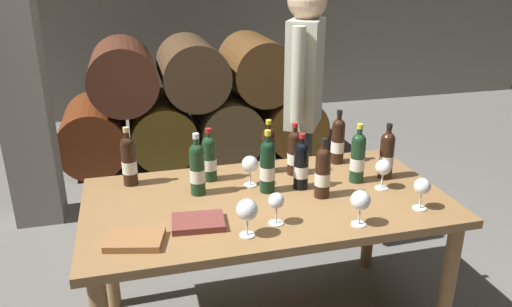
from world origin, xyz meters
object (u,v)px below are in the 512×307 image
(wine_bottle_1, at_px, (268,150))
(sommelier_presenting, at_px, (304,95))
(wine_bottle_10, at_px, (323,172))
(wine_bottle_2, at_px, (129,160))
(wine_glass_0, at_px, (360,201))
(wine_bottle_4, at_px, (197,168))
(wine_bottle_7, at_px, (301,165))
(wine_bottle_0, at_px, (387,155))
(tasting_notebook, at_px, (198,222))
(wine_bottle_3, at_px, (294,152))
(leather_ledger, at_px, (135,240))
(wine_bottle_5, at_px, (358,157))
(wine_bottle_9, at_px, (338,140))
(dining_table, at_px, (267,215))
(wine_bottle_8, at_px, (267,166))
(wine_bottle_6, at_px, (209,158))
(wine_glass_4, at_px, (422,187))
(wine_glass_3, at_px, (383,168))
(wine_glass_1, at_px, (247,211))
(wine_glass_5, at_px, (250,165))
(wine_glass_2, at_px, (276,202))

(wine_bottle_1, xyz_separation_m, sommelier_presenting, (0.35, 0.45, 0.16))
(wine_bottle_10, bearing_deg, wine_bottle_1, 114.99)
(wine_bottle_2, bearing_deg, wine_glass_0, -35.84)
(wine_bottle_4, distance_m, wine_bottle_7, 0.50)
(wine_bottle_0, distance_m, wine_bottle_4, 0.96)
(wine_bottle_0, distance_m, tasting_notebook, 1.05)
(wine_bottle_3, xyz_separation_m, leather_ledger, (-0.83, -0.49, -0.11))
(wine_bottle_5, bearing_deg, wine_bottle_10, -153.22)
(wine_bottle_9, xyz_separation_m, wine_bottle_10, (-0.24, -0.38, -0.00))
(wine_bottle_3, bearing_deg, sommelier_presenting, 65.67)
(wine_bottle_9, bearing_deg, wine_bottle_7, -139.34)
(dining_table, xyz_separation_m, wine_bottle_8, (0.02, 0.07, 0.23))
(wine_bottle_0, bearing_deg, sommelier_presenting, 107.10)
(wine_bottle_4, xyz_separation_m, wine_bottle_7, (0.50, -0.06, -0.01))
(wine_bottle_3, height_order, tasting_notebook, wine_bottle_3)
(wine_bottle_0, xyz_separation_m, wine_bottle_9, (-0.16, 0.25, 0.00))
(tasting_notebook, height_order, leather_ledger, same)
(sommelier_presenting, bearing_deg, wine_bottle_6, -144.69)
(wine_bottle_9, relative_size, wine_glass_4, 2.02)
(wine_glass_3, bearing_deg, wine_glass_1, -160.06)
(wine_glass_1, relative_size, wine_glass_4, 1.09)
(wine_bottle_8, relative_size, leather_ledger, 1.42)
(wine_glass_5, xyz_separation_m, leather_ledger, (-0.57, -0.41, -0.10))
(wine_glass_4, bearing_deg, sommelier_presenting, 100.53)
(wine_bottle_3, distance_m, sommelier_presenting, 0.58)
(dining_table, relative_size, wine_bottle_10, 5.82)
(wine_bottle_3, distance_m, wine_glass_0, 0.59)
(wine_bottle_2, bearing_deg, wine_bottle_1, -1.59)
(wine_bottle_8, xyz_separation_m, wine_glass_5, (-0.07, 0.08, -0.02))
(wine_bottle_4, xyz_separation_m, wine_glass_4, (0.95, -0.41, -0.03))
(wine_bottle_2, distance_m, wine_glass_1, 0.78)
(wine_glass_3, height_order, leather_ledger, wine_glass_3)
(wine_glass_2, relative_size, wine_glass_4, 0.97)
(wine_bottle_4, relative_size, wine_glass_4, 2.06)
(wine_bottle_10, relative_size, wine_glass_2, 2.03)
(wine_glass_1, xyz_separation_m, wine_glass_3, (0.75, 0.27, -0.01))
(wine_bottle_4, distance_m, wine_glass_2, 0.47)
(wine_bottle_3, xyz_separation_m, sommelier_presenting, (0.23, 0.51, 0.16))
(wine_bottle_5, height_order, wine_bottle_10, wine_bottle_5)
(wine_bottle_5, height_order, wine_glass_0, wine_bottle_5)
(wine_glass_2, distance_m, wine_glass_5, 0.40)
(wine_glass_0, bearing_deg, wine_glass_3, 48.66)
(wine_bottle_2, xyz_separation_m, wine_glass_5, (0.57, -0.17, -0.02))
(wine_bottle_0, height_order, wine_bottle_4, wine_bottle_4)
(wine_bottle_3, bearing_deg, wine_bottle_8, -138.95)
(wine_bottle_7, bearing_deg, wine_bottle_8, 178.48)
(wine_bottle_0, xyz_separation_m, wine_glass_5, (-0.70, 0.08, -0.02))
(wine_bottle_1, bearing_deg, wine_glass_5, -132.77)
(wine_bottle_3, relative_size, wine_glass_4, 1.88)
(wine_bottle_4, relative_size, leather_ledger, 1.39)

